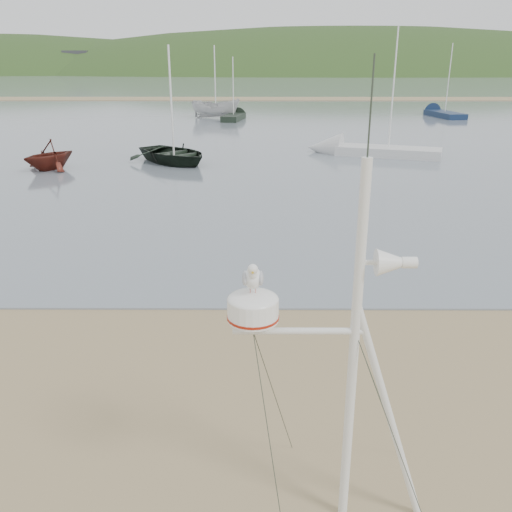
{
  "coord_description": "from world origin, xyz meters",
  "views": [
    {
      "loc": [
        2.01,
        -6.73,
        5.17
      ],
      "look_at": [
        1.97,
        1.0,
        2.35
      ],
      "focal_mm": 38.0,
      "sensor_mm": 36.0,
      "label": 1
    }
  ],
  "objects_px": {
    "sailboat_white_near": "(352,149)",
    "boat_red": "(47,141)",
    "boat_dark": "(172,116)",
    "boat_white": "(215,93)",
    "sailboat_dark_mid": "(237,116)",
    "mast_rig": "(343,430)",
    "sailboat_blue_far": "(435,112)"
  },
  "relations": [
    {
      "from": "sailboat_blue_far",
      "to": "sailboat_dark_mid",
      "type": "height_order",
      "value": "sailboat_blue_far"
    },
    {
      "from": "mast_rig",
      "to": "sailboat_dark_mid",
      "type": "distance_m",
      "value": 46.0
    },
    {
      "from": "mast_rig",
      "to": "sailboat_blue_far",
      "type": "relative_size",
      "value": 0.71
    },
    {
      "from": "sailboat_blue_far",
      "to": "sailboat_dark_mid",
      "type": "relative_size",
      "value": 1.24
    },
    {
      "from": "mast_rig",
      "to": "boat_red",
      "type": "distance_m",
      "value": 24.23
    },
    {
      "from": "boat_white",
      "to": "sailboat_white_near",
      "type": "height_order",
      "value": "sailboat_white_near"
    },
    {
      "from": "boat_dark",
      "to": "sailboat_white_near",
      "type": "relative_size",
      "value": 0.63
    },
    {
      "from": "boat_dark",
      "to": "sailboat_dark_mid",
      "type": "distance_m",
      "value": 22.87
    },
    {
      "from": "boat_red",
      "to": "boat_dark",
      "type": "bearing_deg",
      "value": 49.54
    },
    {
      "from": "mast_rig",
      "to": "sailboat_dark_mid",
      "type": "relative_size",
      "value": 0.88
    },
    {
      "from": "boat_red",
      "to": "boat_white",
      "type": "distance_m",
      "value": 25.79
    },
    {
      "from": "sailboat_dark_mid",
      "to": "sailboat_white_near",
      "type": "bearing_deg",
      "value": -69.56
    },
    {
      "from": "boat_white",
      "to": "sailboat_white_near",
      "type": "bearing_deg",
      "value": -152.09
    },
    {
      "from": "sailboat_dark_mid",
      "to": "boat_dark",
      "type": "bearing_deg",
      "value": -96.11
    },
    {
      "from": "mast_rig",
      "to": "boat_dark",
      "type": "xyz_separation_m",
      "value": [
        -5.37,
        23.26,
        1.19
      ]
    },
    {
      "from": "sailboat_dark_mid",
      "to": "sailboat_white_near",
      "type": "distance_m",
      "value": 21.01
    },
    {
      "from": "boat_dark",
      "to": "boat_white",
      "type": "distance_m",
      "value": 23.21
    },
    {
      "from": "mast_rig",
      "to": "sailboat_white_near",
      "type": "height_order",
      "value": "sailboat_white_near"
    },
    {
      "from": "mast_rig",
      "to": "sailboat_blue_far",
      "type": "bearing_deg",
      "value": 71.72
    },
    {
      "from": "boat_white",
      "to": "sailboat_dark_mid",
      "type": "distance_m",
      "value": 2.84
    },
    {
      "from": "sailboat_white_near",
      "to": "boat_red",
      "type": "bearing_deg",
      "value": -163.15
    },
    {
      "from": "boat_red",
      "to": "mast_rig",
      "type": "bearing_deg",
      "value": -29.81
    },
    {
      "from": "boat_dark",
      "to": "boat_red",
      "type": "height_order",
      "value": "boat_dark"
    },
    {
      "from": "boat_red",
      "to": "boat_white",
      "type": "relative_size",
      "value": 0.62
    },
    {
      "from": "boat_red",
      "to": "boat_white",
      "type": "xyz_separation_m",
      "value": [
        6.32,
        24.99,
        0.84
      ]
    },
    {
      "from": "boat_red",
      "to": "sailboat_white_near",
      "type": "xyz_separation_m",
      "value": [
        15.61,
        4.73,
        -1.14
      ]
    },
    {
      "from": "boat_red",
      "to": "boat_white",
      "type": "height_order",
      "value": "boat_white"
    },
    {
      "from": "boat_dark",
      "to": "boat_white",
      "type": "height_order",
      "value": "boat_dark"
    },
    {
      "from": "boat_dark",
      "to": "boat_white",
      "type": "xyz_separation_m",
      "value": [
        0.47,
        23.21,
        -0.17
      ]
    },
    {
      "from": "boat_white",
      "to": "sailboat_dark_mid",
      "type": "relative_size",
      "value": 0.76
    },
    {
      "from": "sailboat_dark_mid",
      "to": "mast_rig",
      "type": "bearing_deg",
      "value": -86.33
    },
    {
      "from": "boat_red",
      "to": "sailboat_white_near",
      "type": "bearing_deg",
      "value": 49.46
    }
  ]
}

